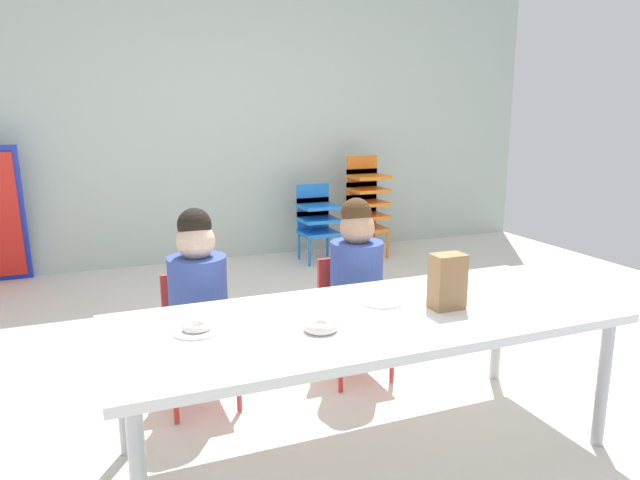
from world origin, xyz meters
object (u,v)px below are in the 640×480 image
(paper_plate_center_table, at_px, (381,301))
(donut_powdered_on_plate, at_px, (197,326))
(kid_chair_orange_stack, at_px, (366,201))
(paper_plate_near_edge, at_px, (197,331))
(craft_table, at_px, (368,325))
(donut_powdered_loose, at_px, (321,326))
(seated_child_near_camera, at_px, (198,290))
(seated_child_middle_seat, at_px, (356,272))
(kid_chair_blue_stack, at_px, (317,217))
(paper_bag_brown, at_px, (447,281))

(paper_plate_center_table, bearing_deg, donut_powdered_on_plate, -177.04)
(kid_chair_orange_stack, bearing_deg, donut_powdered_on_plate, -126.42)
(kid_chair_orange_stack, height_order, paper_plate_near_edge, kid_chair_orange_stack)
(craft_table, relative_size, kid_chair_orange_stack, 2.12)
(donut_powdered_loose, bearing_deg, paper_plate_center_table, 29.71)
(seated_child_near_camera, xyz_separation_m, donut_powdered_on_plate, (-0.10, -0.54, 0.04))
(seated_child_near_camera, height_order, donut_powdered_loose, seated_child_near_camera)
(seated_child_middle_seat, bearing_deg, kid_chair_blue_stack, 72.76)
(kid_chair_orange_stack, bearing_deg, kid_chair_blue_stack, -179.91)
(kid_chair_blue_stack, relative_size, paper_plate_center_table, 3.78)
(kid_chair_orange_stack, bearing_deg, paper_plate_center_table, -115.42)
(kid_chair_blue_stack, height_order, paper_plate_near_edge, kid_chair_blue_stack)
(kid_chair_orange_stack, relative_size, donut_powdered_loose, 7.30)
(paper_plate_center_table, distance_m, donut_powdered_loose, 0.40)
(paper_bag_brown, bearing_deg, craft_table, 171.32)
(kid_chair_orange_stack, distance_m, donut_powdered_loose, 3.41)
(kid_chair_blue_stack, height_order, donut_powdered_loose, kid_chair_blue_stack)
(paper_plate_center_table, xyz_separation_m, donut_powdered_on_plate, (-0.76, -0.04, 0.02))
(seated_child_near_camera, bearing_deg, kid_chair_orange_stack, 49.02)
(seated_child_near_camera, xyz_separation_m, paper_bag_brown, (0.86, -0.67, 0.13))
(seated_child_near_camera, relative_size, paper_plate_center_table, 5.10)
(donut_powdered_on_plate, bearing_deg, paper_plate_center_table, 2.96)
(seated_child_middle_seat, height_order, paper_plate_center_table, seated_child_middle_seat)
(craft_table, xyz_separation_m, paper_plate_near_edge, (-0.64, 0.07, 0.05))
(seated_child_middle_seat, xyz_separation_m, kid_chair_blue_stack, (0.70, 2.27, -0.16))
(craft_table, bearing_deg, seated_child_middle_seat, 68.40)
(kid_chair_orange_stack, distance_m, donut_powdered_on_plate, 3.50)
(seated_child_middle_seat, distance_m, kid_chair_blue_stack, 2.38)
(seated_child_middle_seat, xyz_separation_m, paper_plate_near_edge, (-0.89, -0.54, 0.02))
(craft_table, distance_m, seated_child_middle_seat, 0.66)
(seated_child_near_camera, xyz_separation_m, seated_child_middle_seat, (0.78, 0.00, 0.00))
(paper_bag_brown, bearing_deg, seated_child_near_camera, 142.25)
(craft_table, distance_m, paper_plate_center_table, 0.17)
(kid_chair_orange_stack, distance_m, paper_plate_near_edge, 3.50)
(paper_bag_brown, xyz_separation_m, paper_plate_center_table, (-0.21, 0.16, -0.11))
(donut_powdered_on_plate, bearing_deg, craft_table, -6.30)
(seated_child_middle_seat, bearing_deg, craft_table, -111.60)
(seated_child_middle_seat, bearing_deg, seated_child_near_camera, 180.00)
(kid_chair_orange_stack, bearing_deg, donut_powdered_loose, -119.27)
(donut_powdered_loose, bearing_deg, seated_child_near_camera, 113.42)
(seated_child_near_camera, height_order, kid_chair_blue_stack, seated_child_near_camera)
(paper_plate_near_edge, xyz_separation_m, donut_powdered_on_plate, (0.00, 0.00, 0.02))
(kid_chair_orange_stack, height_order, paper_plate_center_table, kid_chair_orange_stack)
(craft_table, bearing_deg, paper_plate_near_edge, 173.70)
(craft_table, distance_m, donut_powdered_loose, 0.26)
(donut_powdered_loose, bearing_deg, paper_bag_brown, 4.04)
(kid_chair_blue_stack, xyz_separation_m, donut_powdered_on_plate, (-1.59, -2.82, 0.20))
(paper_bag_brown, distance_m, donut_powdered_on_plate, 0.98)
(craft_table, height_order, donut_powdered_on_plate, donut_powdered_on_plate)
(paper_plate_center_table, bearing_deg, seated_child_middle_seat, 75.84)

